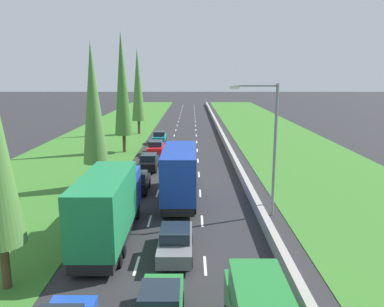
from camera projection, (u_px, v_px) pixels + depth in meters
The scene contains 17 objects.
ground_plane at pixel (187, 133), 63.42m from camera, with size 300.00×300.00×0.00m, color #28282B.
grass_verge_left at pixel (111, 133), 63.45m from camera, with size 14.00×140.00×0.04m, color #387528.
grass_verge_right at pixel (272, 133), 63.38m from camera, with size 14.00×140.00×0.04m, color #387528.
median_barrier at pixel (221, 130), 63.32m from camera, with size 0.44×120.00×0.85m, color #9E9B93.
lane_markings at pixel (187, 133), 63.42m from camera, with size 3.64×116.00×0.01m.
green_hatchback_centre_lane at pixel (161, 306), 14.57m from camera, with size 1.74×3.90×1.72m.
green_box_truck_left_lane at pixel (110, 206), 21.79m from camera, with size 2.46×9.40×4.18m.
black_hatchback_left_lane at pixel (139, 182), 31.51m from camera, with size 1.74×3.90×1.72m.
grey_sedan_centre_lane at pixel (176, 241), 20.29m from camera, with size 1.82×4.50×1.64m.
blue_box_truck_centre_lane at pixel (181, 172), 29.13m from camera, with size 2.46×9.40×4.18m.
black_sedan_left_lane at pixel (150, 162), 38.76m from camera, with size 1.82×4.50×1.64m.
red_sedan_left_lane at pixel (157, 147), 46.34m from camera, with size 1.82×4.50×1.64m.
teal_hatchback_left_lane at pixel (161, 137), 53.63m from camera, with size 1.74×3.90×1.72m.
poplar_tree_second at pixel (94, 104), 31.31m from camera, with size 2.11×2.11×12.23m.
poplar_tree_third at pixel (123, 84), 45.93m from camera, with size 2.17×2.17×14.66m.
poplar_tree_fourth at pixel (139, 85), 60.57m from camera, with size 2.14×2.14×13.63m.
street_light_mast at pixel (271, 141), 25.25m from camera, with size 3.20×0.28×9.00m.
Camera 1 is at (1.08, -2.79, 9.58)m, focal length 35.54 mm.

